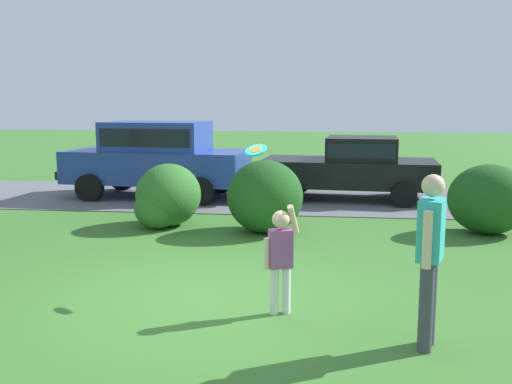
{
  "coord_description": "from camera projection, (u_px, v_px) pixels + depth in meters",
  "views": [
    {
      "loc": [
        1.52,
        -6.89,
        2.43
      ],
      "look_at": [
        0.52,
        1.5,
        1.1
      ],
      "focal_mm": 40.71,
      "sensor_mm": 36.0,
      "label": 1
    }
  ],
  "objects": [
    {
      "name": "ground_plane",
      "position": [
        201.0,
        296.0,
        7.31
      ],
      "size": [
        80.0,
        80.0,
        0.0
      ],
      "primitive_type": "plane",
      "color": "#3D752D"
    },
    {
      "name": "shrub_centre_left",
      "position": [
        265.0,
        196.0,
        10.76
      ],
      "size": [
        1.41,
        1.46,
        1.35
      ],
      "color": "#1E511C",
      "rests_on": "ground"
    },
    {
      "name": "shrub_centre",
      "position": [
        489.0,
        199.0,
        10.64
      ],
      "size": [
        1.49,
        1.28,
        1.29
      ],
      "color": "#1E511C",
      "rests_on": "ground"
    },
    {
      "name": "child_thrower",
      "position": [
        281.0,
        253.0,
        6.59
      ],
      "size": [
        0.4,
        0.36,
        1.29
      ],
      "color": "white",
      "rests_on": "ground"
    },
    {
      "name": "parked_suv",
      "position": [
        157.0,
        155.0,
        14.6
      ],
      "size": [
        4.83,
        2.38,
        1.92
      ],
      "color": "#28429E",
      "rests_on": "ground"
    },
    {
      "name": "adult_onlooker",
      "position": [
        430.0,
        252.0,
        5.62
      ],
      "size": [
        0.32,
        0.51,
        1.74
      ],
      "color": "#3F3F4C",
      "rests_on": "ground"
    },
    {
      "name": "parked_sedan",
      "position": [
        352.0,
        166.0,
        14.3
      ],
      "size": [
        4.52,
        2.35,
        1.56
      ],
      "color": "black",
      "rests_on": "ground"
    },
    {
      "name": "driveway_strip",
      "position": [
        263.0,
        198.0,
        14.6
      ],
      "size": [
        28.0,
        4.4,
        0.02
      ],
      "primitive_type": "cube",
      "color": "slate",
      "rests_on": "ground"
    },
    {
      "name": "shrub_near_tree",
      "position": [
        166.0,
        198.0,
        11.29
      ],
      "size": [
        1.26,
        1.44,
        1.22
      ],
      "color": "#33702B",
      "rests_on": "ground"
    },
    {
      "name": "frisbee",
      "position": [
        256.0,
        150.0,
        7.35
      ],
      "size": [
        0.3,
        0.27,
        0.19
      ],
      "color": "#1EB7B2"
    }
  ]
}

